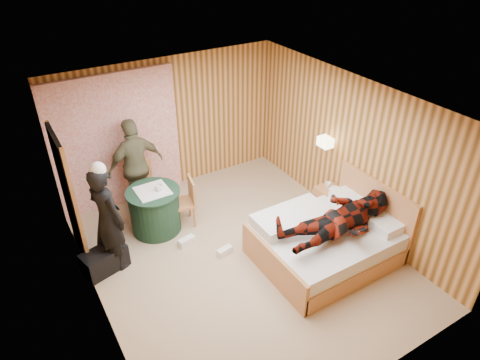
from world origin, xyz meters
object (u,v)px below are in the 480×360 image
chair_near (186,198)px  man_at_table (136,166)px  bed (325,240)px  chair_far (141,183)px  nightstand (331,203)px  woman_standing (108,219)px  man_on_bed (342,213)px  duffel_bag (105,260)px  round_table (155,210)px  wall_lamp (326,142)px

chair_near → man_at_table: 1.05m
bed → chair_far: bed is taller
nightstand → chair_far: bearing=144.4°
chair_near → woman_standing: 1.45m
chair_far → man_on_bed: 3.51m
woman_standing → man_on_bed: bearing=-144.0°
bed → duffel_bag: (-2.98, 1.45, -0.13)m
round_table → chair_far: (0.03, 0.68, 0.15)m
man_at_table → man_on_bed: size_ratio=0.97×
bed → duffel_bag: bed is taller
chair_far → duffel_bag: chair_far is taller
nightstand → man_at_table: 3.40m
round_table → chair_far: size_ratio=0.94×
chair_near → man_at_table: man_at_table is taller
duffel_bag → man_at_table: size_ratio=0.37×
wall_lamp → chair_near: bearing=160.8°
bed → nightstand: (0.75, 0.73, -0.03)m
duffel_bag → bed: bearing=-40.9°
duffel_bag → man_at_table: 1.75m
nightstand → man_at_table: (-2.72, 1.97, 0.58)m
wall_lamp → man_on_bed: bearing=-120.6°
wall_lamp → nightstand: (-0.04, -0.35, -1.02)m
wall_lamp → nightstand: wall_lamp is taller
woman_standing → man_at_table: man_at_table is taller
nightstand → man_on_bed: man_on_bed is taller
wall_lamp → man_at_table: size_ratio=0.15×
bed → chair_near: (-1.44, 1.86, 0.19)m
chair_far → man_at_table: 0.33m
man_at_table → man_on_bed: man_on_bed is taller
wall_lamp → man_on_bed: size_ratio=0.15×
chair_near → chair_far: bearing=-136.6°
man_on_bed → nightstand: bearing=52.7°
chair_far → bed: bearing=-35.1°
chair_far → man_at_table: man_at_table is taller
wall_lamp → bed: size_ratio=0.13×
bed → man_at_table: size_ratio=1.15×
nightstand → duffel_bag: (-3.73, 0.72, -0.10)m
chair_far → chair_near: 0.94m
wall_lamp → duffel_bag: bearing=174.4°
bed → man_on_bed: 0.69m
wall_lamp → woman_standing: 3.66m
chair_near → round_table: bearing=-90.6°
duffel_bag → man_on_bed: bearing=-44.1°
wall_lamp → chair_far: size_ratio=0.28×
nightstand → round_table: size_ratio=0.64×
duffel_bag → man_on_bed: 3.52m
chair_near → duffel_bag: 1.62m
bed → round_table: bearing=134.9°
woman_standing → chair_near: bearing=-98.1°
round_table → chair_near: 0.55m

